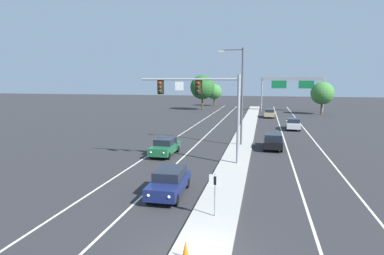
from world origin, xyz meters
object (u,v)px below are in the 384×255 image
at_px(car_oncoming_green, 165,146).
at_px(traffic_cone_median_nose, 186,250).
at_px(street_lamp_median, 240,91).
at_px(car_receding_black, 273,141).
at_px(car_oncoming_navy, 169,182).
at_px(highway_sign_gantry, 293,83).
at_px(median_sign_post, 215,189).
at_px(tree_far_left_b, 214,92).
at_px(overhead_signal_mast, 206,99).
at_px(tree_far_left_a, 202,87).
at_px(car_receding_silver, 293,124).
at_px(tree_far_right_b, 322,93).
at_px(car_receding_tan, 269,113).

relative_size(car_oncoming_green, traffic_cone_median_nose, 6.05).
xyz_separation_m(street_lamp_median, car_receding_black, (3.49, -0.74, -4.97)).
bearing_deg(car_oncoming_green, car_oncoming_navy, -71.28).
bearing_deg(highway_sign_gantry, median_sign_post, -97.89).
relative_size(highway_sign_gantry, tree_far_left_b, 2.29).
distance_m(overhead_signal_mast, street_lamp_median, 8.15).
xyz_separation_m(car_oncoming_navy, tree_far_left_a, (-8.49, 55.13, 4.41)).
bearing_deg(traffic_cone_median_nose, car_oncoming_green, 109.83).
relative_size(car_receding_black, car_receding_silver, 1.00).
bearing_deg(traffic_cone_median_nose, overhead_signal_mast, 97.41).
height_order(car_oncoming_navy, traffic_cone_median_nose, car_oncoming_navy).
relative_size(street_lamp_median, traffic_cone_median_nose, 13.51).
relative_size(median_sign_post, tree_far_right_b, 0.34).
bearing_deg(overhead_signal_mast, traffic_cone_median_nose, -82.59).
relative_size(car_oncoming_navy, car_receding_silver, 1.00).
relative_size(median_sign_post, car_oncoming_navy, 0.49).
bearing_deg(car_oncoming_navy, car_oncoming_green, 108.72).
height_order(street_lamp_median, car_oncoming_navy, street_lamp_median).
height_order(traffic_cone_median_nose, tree_far_left_a, tree_far_left_a).
bearing_deg(traffic_cone_median_nose, tree_far_left_b, 97.89).
relative_size(car_receding_black, traffic_cone_median_nose, 6.09).
bearing_deg(car_receding_tan, tree_far_left_a, 140.85).
xyz_separation_m(overhead_signal_mast, highway_sign_gantry, (10.59, 48.21, 0.79)).
height_order(traffic_cone_median_nose, highway_sign_gantry, highway_sign_gantry).
distance_m(car_oncoming_green, car_receding_silver, 22.77).
xyz_separation_m(car_receding_tan, traffic_cone_median_nose, (-3.77, -49.85, -0.31)).
distance_m(car_oncoming_green, traffic_cone_median_nose, 17.89).
bearing_deg(car_oncoming_navy, tree_far_left_b, 96.42).
height_order(car_oncoming_green, car_receding_black, same).
relative_size(car_receding_black, car_receding_tan, 1.00).
distance_m(car_oncoming_navy, car_oncoming_green, 10.48).
bearing_deg(overhead_signal_mast, tree_far_left_a, 101.10).
distance_m(overhead_signal_mast, tree_far_right_b, 45.70).
bearing_deg(car_oncoming_green, street_lamp_median, 42.40).
bearing_deg(car_receding_tan, car_oncoming_green, -106.59).
height_order(tree_far_right_b, tree_far_left_a, tree_far_left_a).
bearing_deg(car_receding_black, median_sign_post, -100.38).
distance_m(overhead_signal_mast, car_receding_tan, 35.82).
xyz_separation_m(car_oncoming_navy, traffic_cone_median_nose, (2.71, -6.91, -0.31)).
height_order(car_receding_black, traffic_cone_median_nose, car_receding_black).
xyz_separation_m(car_receding_tan, highway_sign_gantry, (4.90, 13.13, 5.34)).
height_order(car_oncoming_green, tree_far_left_b, tree_far_left_b).
xyz_separation_m(car_receding_black, traffic_cone_median_nose, (-3.76, -21.87, -0.31)).
relative_size(car_receding_tan, tree_far_right_b, 0.69).
height_order(car_oncoming_navy, tree_far_right_b, tree_far_right_b).
xyz_separation_m(car_oncoming_navy, tree_far_left_b, (-7.57, 67.25, 2.96)).
bearing_deg(tree_far_left_a, car_receding_tan, -39.15).
height_order(car_receding_black, tree_far_left_b, tree_far_left_b).
bearing_deg(car_oncoming_navy, tree_far_left_a, 98.75).
height_order(median_sign_post, highway_sign_gantry, highway_sign_gantry).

